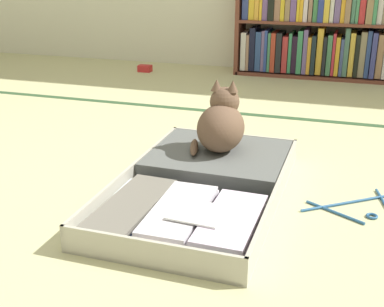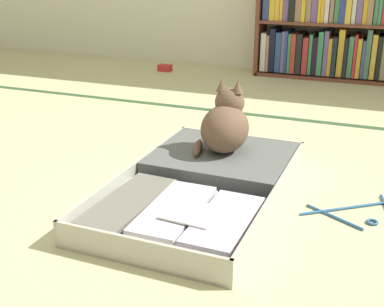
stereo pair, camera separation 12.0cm
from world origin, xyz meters
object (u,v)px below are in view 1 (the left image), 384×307
object	(u,v)px
bookshelf	(325,25)
small_red_pouch	(145,68)
black_cat	(221,124)
clothes_hanger	(358,206)
open_suitcase	(205,182)

from	to	relation	value
bookshelf	small_red_pouch	bearing A→B (deg)	-170.28
black_cat	clothes_hanger	xyz separation A→B (m)	(0.56, -0.19, -0.20)
bookshelf	open_suitcase	distance (m)	2.22
small_red_pouch	bookshelf	bearing A→B (deg)	9.72
bookshelf	open_suitcase	world-z (taller)	bookshelf
open_suitcase	small_red_pouch	bearing A→B (deg)	118.54
clothes_hanger	black_cat	bearing A→B (deg)	161.22
open_suitcase	clothes_hanger	distance (m)	0.56
clothes_hanger	small_red_pouch	distance (m)	2.51
open_suitcase	clothes_hanger	xyz separation A→B (m)	(0.56, 0.04, -0.04)
black_cat	clothes_hanger	world-z (taller)	black_cat
open_suitcase	bookshelf	bearing A→B (deg)	83.27
black_cat	small_red_pouch	size ratio (longest dim) A/B	2.86
small_red_pouch	black_cat	bearing A→B (deg)	-58.37
bookshelf	clothes_hanger	size ratio (longest dim) A/B	3.70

